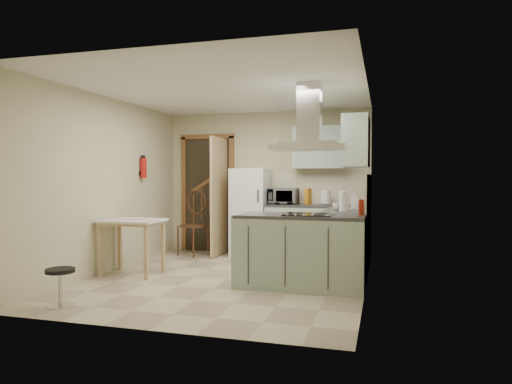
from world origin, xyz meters
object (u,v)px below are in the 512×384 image
(bentwood_chair, at_px, (193,226))
(microwave, at_px, (283,196))
(extractor_hood, at_px, (309,148))
(drop_leaf_table, at_px, (132,247))
(stool, at_px, (60,287))
(fridge, at_px, (251,212))
(peninsula, at_px, (301,251))

(bentwood_chair, bearing_deg, microwave, 29.66)
(extractor_hood, height_order, microwave, extractor_hood)
(drop_leaf_table, distance_m, stool, 1.60)
(fridge, relative_size, drop_leaf_table, 1.83)
(extractor_hood, relative_size, drop_leaf_table, 1.10)
(extractor_hood, relative_size, stool, 2.23)
(bentwood_chair, xyz_separation_m, microwave, (1.54, 0.27, 0.52))
(peninsula, distance_m, microwave, 2.20)
(drop_leaf_table, distance_m, bentwood_chair, 1.67)
(fridge, relative_size, stool, 3.71)
(microwave, bearing_deg, stool, -113.72)
(drop_leaf_table, height_order, stool, drop_leaf_table)
(bentwood_chair, relative_size, stool, 2.54)
(drop_leaf_table, relative_size, bentwood_chair, 0.80)
(fridge, height_order, stool, fridge)
(extractor_hood, relative_size, bentwood_chair, 0.88)
(extractor_hood, height_order, drop_leaf_table, extractor_hood)
(fridge, relative_size, microwave, 3.12)
(drop_leaf_table, xyz_separation_m, bentwood_chair, (0.20, 1.65, 0.13))
(extractor_hood, xyz_separation_m, bentwood_chair, (-2.30, 1.75, -1.21))
(fridge, xyz_separation_m, stool, (-1.07, -3.47, -0.55))
(drop_leaf_table, bearing_deg, peninsula, -3.02)
(extractor_hood, xyz_separation_m, stool, (-2.40, -1.49, -1.52))
(bentwood_chair, height_order, microwave, microwave)
(microwave, bearing_deg, peninsula, -70.56)
(peninsula, xyz_separation_m, extractor_hood, (0.10, 0.00, 1.27))
(stool, height_order, microwave, microwave)
(peninsula, bearing_deg, fridge, 121.74)
(stool, bearing_deg, bentwood_chair, 88.23)
(extractor_hood, bearing_deg, stool, -148.13)
(drop_leaf_table, bearing_deg, fridge, 57.46)
(bentwood_chair, distance_m, microwave, 1.65)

